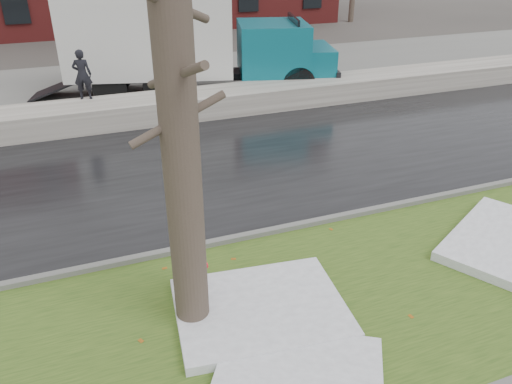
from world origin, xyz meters
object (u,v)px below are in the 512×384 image
object	(u,v)px
tree	(179,124)
worker	(82,74)
box_truck	(183,40)
fire_hydrant	(194,268)

from	to	relation	value
tree	worker	distance (m)	10.36
tree	box_truck	bearing A→B (deg)	76.71
fire_hydrant	worker	bearing A→B (deg)	83.30
fire_hydrant	worker	world-z (taller)	worker
fire_hydrant	tree	distance (m)	2.77
box_truck	tree	bearing A→B (deg)	-88.37
fire_hydrant	worker	xyz separation A→B (m)	(-0.97, 9.56, 0.97)
tree	worker	bearing A→B (deg)	94.30
tree	box_truck	world-z (taller)	tree
fire_hydrant	worker	distance (m)	9.66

